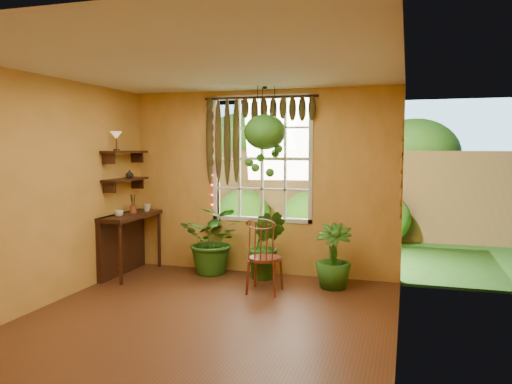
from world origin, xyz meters
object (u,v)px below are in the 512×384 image
windsor_chair (264,268)px  potted_plant_left (214,240)px  hanging_basket (265,138)px  counter_ledge (125,237)px  potted_plant_mid (266,245)px

windsor_chair → potted_plant_left: (-0.98, 0.71, 0.18)m
potted_plant_left → hanging_basket: (0.81, -0.10, 1.48)m
counter_ledge → windsor_chair: windsor_chair is taller
counter_ledge → potted_plant_left: bearing=16.7°
windsor_chair → counter_ledge: bearing=171.4°
windsor_chair → hanging_basket: bearing=105.2°
counter_ledge → hanging_basket: 2.53m
windsor_chair → potted_plant_left: windsor_chair is taller
windsor_chair → hanging_basket: 1.78m
windsor_chair → hanging_basket: (-0.17, 0.61, 1.67)m
counter_ledge → potted_plant_mid: 2.10m
counter_ledge → hanging_basket: bearing=7.7°
windsor_chair → hanging_basket: size_ratio=0.89×
windsor_chair → potted_plant_mid: (-0.15, 0.63, 0.17)m
windsor_chair → hanging_basket: hanging_basket is taller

